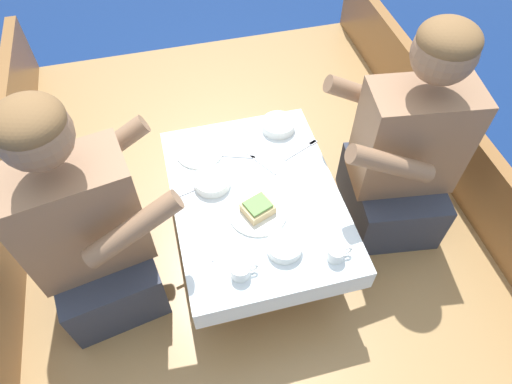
{
  "coord_description": "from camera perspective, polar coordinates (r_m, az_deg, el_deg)",
  "views": [
    {
      "loc": [
        -0.26,
        -1.16,
        2.0
      ],
      "look_at": [
        0.0,
        -0.14,
        0.64
      ],
      "focal_mm": 32.0,
      "sensor_mm": 36.0,
      "label": 1
    }
  ],
  "objects": [
    {
      "name": "ground_plane",
      "position": [
        2.33,
        -0.84,
        -6.98
      ],
      "size": [
        60.0,
        60.0,
        0.0
      ],
      "primitive_type": "plane",
      "color": "navy"
    },
    {
      "name": "utensil_knife_port",
      "position": [
        1.85,
        0.57,
        3.7
      ],
      "size": [
        0.1,
        0.15,
        0.0
      ],
      "rotation": [
        0.0,
        0.0,
        2.11
      ],
      "color": "silver",
      "rests_on": "cockpit_table"
    },
    {
      "name": "coffee_cup_port",
      "position": [
        1.54,
        -1.9,
        -9.76
      ],
      "size": [
        0.09,
        0.07,
        0.05
      ],
      "color": "silver",
      "rests_on": "cockpit_table"
    },
    {
      "name": "person_starboard",
      "position": [
        1.91,
        18.05,
        4.54
      ],
      "size": [
        0.56,
        0.5,
        0.98
      ],
      "rotation": [
        0.0,
        0.0,
        3.01
      ],
      "color": "#333847",
      "rests_on": "boat_deck"
    },
    {
      "name": "utensil_spoon_port",
      "position": [
        1.77,
        -8.13,
        0.2
      ],
      "size": [
        0.17,
        0.06,
        0.01
      ],
      "rotation": [
        0.0,
        0.0,
        0.26
      ],
      "color": "silver",
      "rests_on": "cockpit_table"
    },
    {
      "name": "coffee_cup_starboard",
      "position": [
        1.6,
        10.03,
        -7.53
      ],
      "size": [
        0.09,
        0.06,
        0.05
      ],
      "color": "silver",
      "rests_on": "cockpit_table"
    },
    {
      "name": "utensil_knife_starboard",
      "position": [
        1.63,
        -6.49,
        -6.21
      ],
      "size": [
        0.05,
        0.17,
        0.0
      ],
      "rotation": [
        0.0,
        0.0,
        1.79
      ],
      "color": "silver",
      "rests_on": "cockpit_table"
    },
    {
      "name": "plate_bread",
      "position": [
        1.9,
        -7.06,
        5.08
      ],
      "size": [
        0.2,
        0.2,
        0.01
      ],
      "color": "silver",
      "rests_on": "cockpit_table"
    },
    {
      "name": "gunwale_port",
      "position": [
        2.09,
        -29.13,
        -5.89
      ],
      "size": [
        0.06,
        2.82,
        0.35
      ],
      "primitive_type": "cube",
      "color": "#936033",
      "rests_on": "boat_deck"
    },
    {
      "name": "boat_deck",
      "position": [
        2.22,
        -0.88,
        -5.26
      ],
      "size": [
        2.08,
        2.82,
        0.26
      ],
      "primitive_type": "cube",
      "color": "#A87F4C",
      "rests_on": "ground_plane"
    },
    {
      "name": "utensil_fork_port",
      "position": [
        1.91,
        5.99,
        5.5
      ],
      "size": [
        0.16,
        0.09,
        0.0
      ],
      "rotation": [
        0.0,
        0.0,
        0.42
      ],
      "color": "silver",
      "rests_on": "cockpit_table"
    },
    {
      "name": "sandwich",
      "position": [
        1.67,
        0.22,
        -1.98
      ],
      "size": [
        0.13,
        0.12,
        0.05
      ],
      "rotation": [
        0.0,
        0.0,
        0.37
      ],
      "color": "#E0BC7F",
      "rests_on": "plate_sandwich"
    },
    {
      "name": "bowl_starboard_near",
      "position": [
        1.59,
        3.58,
        -6.79
      ],
      "size": [
        0.12,
        0.12,
        0.04
      ],
      "color": "silver",
      "rests_on": "cockpit_table"
    },
    {
      "name": "gunwale_starboard",
      "position": [
        2.33,
        24.01,
        4.39
      ],
      "size": [
        0.06,
        2.82,
        0.35
      ],
      "primitive_type": "cube",
      "color": "#936033",
      "rests_on": "boat_deck"
    },
    {
      "name": "person_port",
      "position": [
        1.7,
        -20.21,
        -4.64
      ],
      "size": [
        0.57,
        0.52,
        0.98
      ],
      "rotation": [
        0.0,
        0.0,
        0.18
      ],
      "color": "#333847",
      "rests_on": "boat_deck"
    },
    {
      "name": "cockpit_table",
      "position": [
        1.77,
        0.0,
        -1.08
      ],
      "size": [
        0.63,
        0.85,
        0.36
      ],
      "color": "#B2B2B7",
      "rests_on": "boat_deck"
    },
    {
      "name": "utensil_spoon_starboard",
      "position": [
        1.88,
        -3.51,
        4.58
      ],
      "size": [
        0.17,
        0.07,
        0.01
      ],
      "rotation": [
        0.0,
        0.0,
        2.81
      ],
      "color": "silver",
      "rests_on": "cockpit_table"
    },
    {
      "name": "plate_sandwich",
      "position": [
        1.69,
        0.22,
        -2.52
      ],
      "size": [
        0.22,
        0.22,
        0.01
      ],
      "color": "silver",
      "rests_on": "cockpit_table"
    },
    {
      "name": "bowl_port_near",
      "position": [
        1.77,
        -5.53,
        1.38
      ],
      "size": [
        0.14,
        0.14,
        0.04
      ],
      "color": "silver",
      "rests_on": "cockpit_table"
    },
    {
      "name": "bowl_center_far",
      "position": [
        1.97,
        2.79,
        8.4
      ],
      "size": [
        0.14,
        0.14,
        0.04
      ],
      "color": "silver",
      "rests_on": "cockpit_table"
    }
  ]
}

